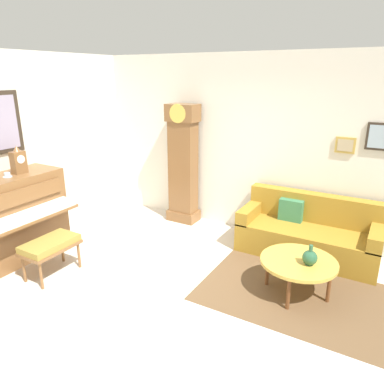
# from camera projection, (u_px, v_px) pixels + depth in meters

# --- Properties ---
(ground_plane) EXTENTS (6.40, 6.00, 0.10)m
(ground_plane) POSITION_uv_depth(u_px,v_px,m) (158.00, 299.00, 4.26)
(ground_plane) COLOR beige
(wall_left) EXTENTS (0.13, 4.90, 2.80)m
(wall_left) POSITION_uv_depth(u_px,v_px,m) (2.00, 154.00, 5.03)
(wall_left) COLOR silver
(wall_left) RESTS_ON ground_plane
(wall_back) EXTENTS (5.30, 0.13, 2.80)m
(wall_back) POSITION_uv_depth(u_px,v_px,m) (242.00, 145.00, 5.78)
(wall_back) COLOR silver
(wall_back) RESTS_ON ground_plane
(area_rug) EXTENTS (2.10, 1.50, 0.01)m
(area_rug) POSITION_uv_depth(u_px,v_px,m) (292.00, 293.00, 4.28)
(area_rug) COLOR brown
(area_rug) RESTS_ON ground_plane
(piano) EXTENTS (0.87, 1.44, 1.19)m
(piano) POSITION_uv_depth(u_px,v_px,m) (12.00, 219.00, 4.91)
(piano) COLOR brown
(piano) RESTS_ON ground_plane
(piano_bench) EXTENTS (0.42, 0.70, 0.48)m
(piano_bench) POSITION_uv_depth(u_px,v_px,m) (50.00, 246.00, 4.57)
(piano_bench) COLOR brown
(piano_bench) RESTS_ON ground_plane
(grandfather_clock) EXTENTS (0.52, 0.34, 2.03)m
(grandfather_clock) POSITION_uv_depth(u_px,v_px,m) (183.00, 167.00, 6.14)
(grandfather_clock) COLOR brown
(grandfather_clock) RESTS_ON ground_plane
(couch) EXTENTS (1.90, 0.80, 0.84)m
(couch) POSITION_uv_depth(u_px,v_px,m) (308.00, 233.00, 5.15)
(couch) COLOR olive
(couch) RESTS_ON ground_plane
(coffee_table) EXTENTS (0.88, 0.88, 0.43)m
(coffee_table) POSITION_uv_depth(u_px,v_px,m) (299.00, 263.00, 4.17)
(coffee_table) COLOR gold
(coffee_table) RESTS_ON ground_plane
(mantel_clock) EXTENTS (0.13, 0.18, 0.38)m
(mantel_clock) POSITION_uv_depth(u_px,v_px,m) (18.00, 161.00, 4.86)
(mantel_clock) COLOR brown
(mantel_clock) RESTS_ON piano
(teacup) EXTENTS (0.12, 0.12, 0.06)m
(teacup) POSITION_uv_depth(u_px,v_px,m) (7.00, 175.00, 4.72)
(teacup) COLOR #ADC6D6
(teacup) RESTS_ON piano
(green_jug) EXTENTS (0.17, 0.17, 0.24)m
(green_jug) POSITION_uv_depth(u_px,v_px,m) (310.00, 258.00, 4.04)
(green_jug) COLOR #234C33
(green_jug) RESTS_ON coffee_table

